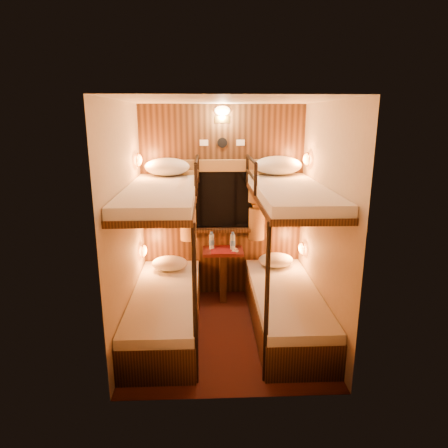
{
  "coord_description": "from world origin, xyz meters",
  "views": [
    {
      "loc": [
        -0.19,
        -3.86,
        2.25
      ],
      "look_at": [
        -0.02,
        0.15,
        1.17
      ],
      "focal_mm": 32.0,
      "sensor_mm": 36.0,
      "label": 1
    }
  ],
  "objects_px": {
    "bunk_left": "(165,283)",
    "bunk_right": "(286,280)",
    "table": "(223,267)",
    "bottle_right": "(233,242)",
    "bottle_left": "(212,241)"
  },
  "relations": [
    {
      "from": "bunk_right",
      "to": "bottle_left",
      "type": "bearing_deg",
      "value": 133.65
    },
    {
      "from": "bottle_left",
      "to": "bottle_right",
      "type": "bearing_deg",
      "value": -8.13
    },
    {
      "from": "table",
      "to": "bottle_right",
      "type": "xyz_separation_m",
      "value": [
        0.12,
        0.01,
        0.33
      ]
    },
    {
      "from": "bunk_right",
      "to": "bottle_right",
      "type": "relative_size",
      "value": 8.45
    },
    {
      "from": "bunk_left",
      "to": "table",
      "type": "height_order",
      "value": "bunk_left"
    },
    {
      "from": "bunk_left",
      "to": "bunk_right",
      "type": "xyz_separation_m",
      "value": [
        1.3,
        0.0,
        0.0
      ]
    },
    {
      "from": "bunk_left",
      "to": "table",
      "type": "relative_size",
      "value": 2.9
    },
    {
      "from": "bunk_right",
      "to": "table",
      "type": "relative_size",
      "value": 2.9
    },
    {
      "from": "table",
      "to": "bottle_left",
      "type": "xyz_separation_m",
      "value": [
        -0.14,
        0.04,
        0.33
      ]
    },
    {
      "from": "table",
      "to": "bottle_right",
      "type": "bearing_deg",
      "value": 2.83
    },
    {
      "from": "bottle_right",
      "to": "table",
      "type": "bearing_deg",
      "value": -177.17
    },
    {
      "from": "bunk_left",
      "to": "bottle_left",
      "type": "bearing_deg",
      "value": 58.29
    },
    {
      "from": "bunk_right",
      "to": "bottle_right",
      "type": "distance_m",
      "value": 0.96
    },
    {
      "from": "bunk_left",
      "to": "bottle_left",
      "type": "distance_m",
      "value": 0.99
    },
    {
      "from": "bottle_left",
      "to": "bottle_right",
      "type": "xyz_separation_m",
      "value": [
        0.26,
        -0.04,
        0.0
      ]
    }
  ]
}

